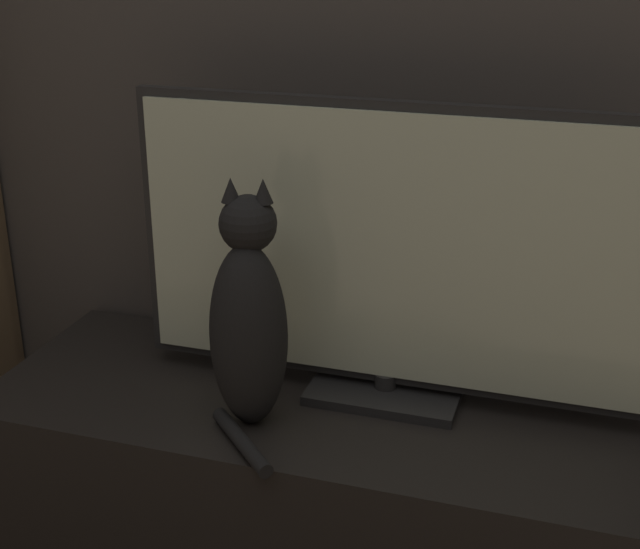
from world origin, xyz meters
name	(u,v)px	position (x,y,z in m)	size (l,w,h in m)	color
tv_stand	(335,488)	(0.00, 0.92, 0.20)	(1.43, 0.52, 0.40)	black
tv	(390,257)	(0.09, 0.99, 0.70)	(1.04, 0.18, 0.60)	black
cat	(249,322)	(-0.14, 0.81, 0.61)	(0.19, 0.27, 0.48)	black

